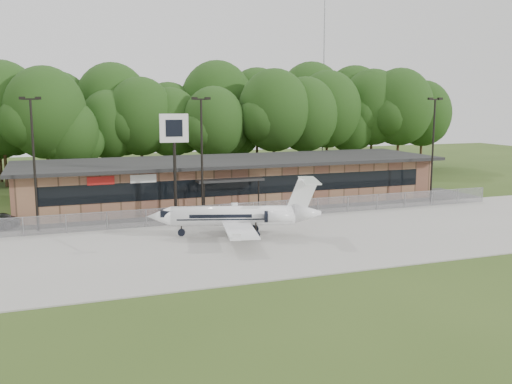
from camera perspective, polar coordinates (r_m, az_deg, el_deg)
name	(u,v)px	position (r m, az deg, el deg)	size (l,w,h in m)	color
ground	(353,267)	(35.26, 9.68, -7.38)	(160.00, 160.00, 0.00)	#31481A
apron	(298,237)	(42.13, 4.27, -4.49)	(64.00, 18.00, 0.08)	#9E9B93
parking_lot	(247,209)	(52.58, -0.90, -1.74)	(50.00, 9.00, 0.06)	#383835
terminal	(232,180)	(56.38, -2.40, 1.21)	(41.00, 11.65, 4.30)	#926849
fence	(264,210)	(48.28, 0.86, -1.81)	(46.00, 0.04, 1.52)	gray
treeline	(189,120)	(73.30, -6.77, 7.16)	(72.00, 12.00, 15.00)	#223C13
radio_mast	(324,83)	(86.58, 6.77, 10.76)	(0.20, 0.20, 25.00)	gray
light_pole_left	(34,154)	(45.94, -21.35, 3.56)	(1.55, 0.30, 10.23)	black
light_pole_mid	(202,149)	(47.47, -5.44, 4.30)	(1.55, 0.30, 10.23)	black
light_pole_right	(433,142)	(57.74, 17.30, 4.78)	(1.55, 0.30, 10.23)	black
business_jet	(239,216)	(41.78, -1.67, -2.46)	(12.75, 11.43, 4.33)	white
pole_sign	(174,139)	(47.18, -8.18, 5.22)	(2.34, 0.51, 8.89)	black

